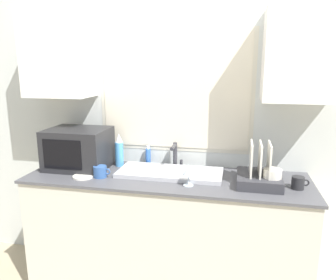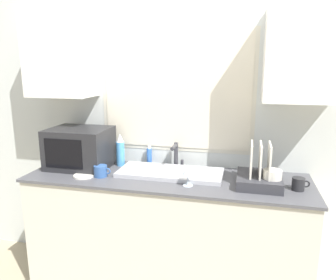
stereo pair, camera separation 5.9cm
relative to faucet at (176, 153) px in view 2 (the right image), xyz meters
The scene contains 12 objects.
countertop 0.62m from the faucet, 95.92° to the right, with size 2.05×0.64×0.92m.
wall_back 0.36m from the faucet, 105.32° to the left, with size 6.00×0.38×2.60m.
sink_basin 0.20m from the faucet, 91.64° to the right, with size 0.77×0.34×0.03m.
faucet is the anchor object (origin of this frame).
microwave 0.76m from the faucet, 167.87° to the right, with size 0.46×0.38×0.31m.
dish_rack 0.68m from the faucet, 21.86° to the right, with size 0.29×0.34×0.29m.
spray_bottle 0.45m from the faucet, behind, with size 0.07×0.07×0.26m.
soap_bottle 0.24m from the faucet, 169.70° to the left, with size 0.04×0.04×0.15m.
mug_near_sink 0.60m from the faucet, 145.31° to the right, with size 0.13×0.10×0.08m.
wine_glass 0.41m from the faucet, 66.65° to the right, with size 0.08×0.08×0.15m.
mug_by_rack 0.92m from the faucet, 17.96° to the right, with size 0.11×0.08×0.08m.
small_plate 0.72m from the faucet, 149.07° to the right, with size 0.15×0.15×0.01m.
Camera 2 is at (0.54, -1.90, 1.72)m, focal length 35.00 mm.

